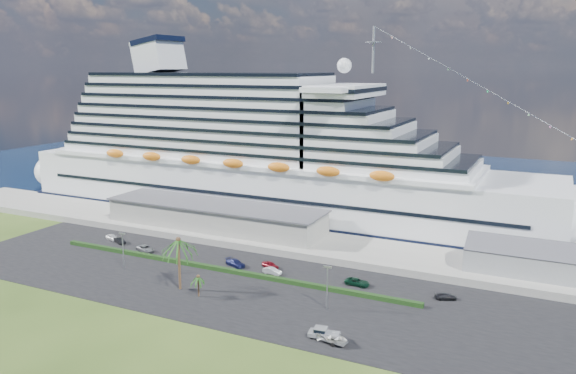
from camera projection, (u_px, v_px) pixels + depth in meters
The scene contains 22 objects.
ground at pixel (211, 306), 104.64m from camera, with size 420.00×420.00×0.00m, color #2E4416.
asphalt_lot at pixel (241, 285), 114.32m from camera, with size 140.00×38.00×0.12m, color black.
wharf at pixel (300, 242), 139.70m from camera, with size 240.00×20.00×1.80m, color gray.
water at pixel (395, 181), 219.21m from camera, with size 420.00×160.00×0.02m, color black.
cruise_ship at pixel (268, 160), 166.65m from camera, with size 191.00×38.00×54.00m.
terminal_building at pixel (215, 215), 149.42m from camera, with size 61.00×15.00×6.30m.
port_shed at pixel (527, 259), 116.95m from camera, with size 24.00×12.31×7.37m.
hedge at pixel (221, 269), 122.01m from camera, with size 88.00×1.10×0.90m, color black.
lamp_post_left at pixel (123, 246), 122.42m from camera, with size 1.60×0.35×8.27m.
lamp_post_right at pixel (327, 282), 102.10m from camera, with size 1.60×0.35×8.27m.
palm_tall at pixel (178, 246), 110.47m from camera, with size 8.82×8.82×11.13m.
palm_short at pixel (198, 279), 107.98m from camera, with size 3.53×3.53×4.56m.
parked_car_0 at pixel (112, 237), 143.95m from camera, with size 1.71×4.26×1.45m, color silver.
parked_car_1 at pixel (120, 241), 141.27m from camera, with size 1.48×4.23×1.39m, color black.
parked_car_2 at pixel (145, 249), 134.99m from camera, with size 2.42×5.25×1.46m, color gray.
parked_car_3 at pixel (235, 263), 125.03m from camera, with size 2.11×5.18×1.50m, color #141946.
parked_car_4 at pixel (270, 265), 123.87m from camera, with size 1.68×4.18×1.42m, color maroon.
parked_car_5 at pixel (272, 271), 120.25m from camera, with size 1.46×4.18×1.38m, color #B4B8BB.
parked_car_6 at pixel (357, 282), 114.04m from camera, with size 2.34×5.08×1.41m, color black.
parked_car_7 at pixel (446, 296), 107.13m from camera, with size 1.70×4.19×1.22m, color black.
pickup_truck at pixel (324, 333), 91.51m from camera, with size 5.48×2.65×1.85m.
boat_trailer at pixel (333, 337), 89.87m from camera, with size 6.26×4.51×1.74m.
Camera 1 is at (55.20, -81.81, 43.68)m, focal length 35.00 mm.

